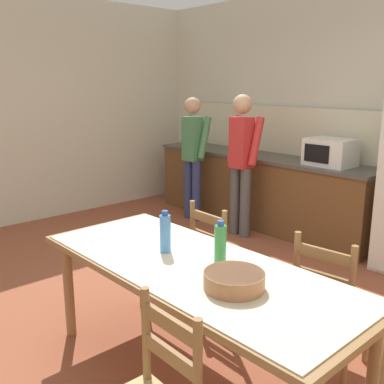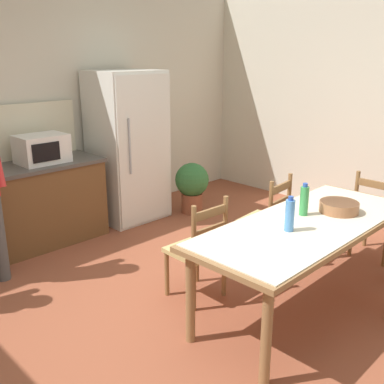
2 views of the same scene
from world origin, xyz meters
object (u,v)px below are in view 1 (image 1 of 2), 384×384
Objects in this scene: serving_bowl at (234,279)px; person_at_counter at (242,158)px; chair_side_far_left at (220,260)px; bottle_near_centre at (165,233)px; person_at_sink at (193,152)px; microwave at (330,152)px; chair_side_far_right at (330,303)px; dining_table at (194,276)px; bottle_off_centre at (220,244)px.

serving_bowl is 3.06m from person_at_counter.
serving_bowl is 1.23m from chair_side_far_left.
bottle_near_centre is at bearing 174.85° from serving_bowl.
chair_side_far_left is 2.59m from person_at_sink.
microwave is 0.30× the size of person_at_counter.
chair_side_far_left and chair_side_far_right have the same top height.
dining_table is 8.00× the size of bottle_off_centre.
bottle_off_centre is 2.76m from person_at_counter.
bottle_near_centre is 0.16× the size of person_at_counter.
chair_side_far_left is (-0.87, 0.78, -0.37)m from serving_bowl.
dining_table is 1.29× the size of person_at_counter.
bottle_off_centre is at bearing 45.59° from dining_table.
person_at_sink reaches higher than microwave.
bottle_near_centre is 3.19m from person_at_sink.
dining_table is 0.40m from serving_bowl.
dining_table is 2.37× the size of chair_side_far_right.
person_at_counter is at bearing 121.68° from bottle_near_centre.
person_at_sink is at bearing 138.22° from dining_table.
chair_side_far_left is (-0.60, 0.61, -0.44)m from bottle_off_centre.
chair_side_far_right is 0.54× the size of person_at_counter.
person_at_counter reaches higher than bottle_off_centre.
dining_table is at bearing 50.67° from chair_side_far_right.
bottle_near_centre is (0.54, -2.75, -0.17)m from microwave.
person_at_counter is (-2.03, 2.29, 0.13)m from serving_bowl.
person_at_sink reaches higher than bottle_near_centre.
microwave is 0.55× the size of chair_side_far_right.
person_at_counter is at bearing 131.45° from serving_bowl.
person_at_counter is at bearing 129.56° from bottle_off_centre.
chair_side_far_left reaches higher than serving_bowl.
bottle_off_centre is 0.33m from serving_bowl.
bottle_near_centre is (-0.27, -0.00, 0.20)m from dining_table.
serving_bowl is at bearing -67.13° from microwave.
dining_table is 0.90m from chair_side_far_left.
chair_side_far_left is 0.97m from chair_side_far_right.
person_at_counter is at bearing -50.90° from chair_side_far_left.
person_at_sink is (-1.71, -0.50, -0.14)m from microwave.
serving_bowl is (1.19, -2.81, -0.24)m from microwave.
person_at_sink is at bearing 88.71° from person_at_counter.
chair_side_far_left is 0.54× the size of person_at_counter.
person_at_counter is at bearing -148.28° from microwave.
bottle_off_centre reaches higher than dining_table.
dining_table is at bearing -143.56° from person_at_counter.
person_at_sink is at bearing -32.82° from chair_side_far_right.
bottle_near_centre is at bearing -78.90° from microwave.
chair_side_far_right is (0.10, 0.79, -0.37)m from serving_bowl.
person_at_counter reaches higher than bottle_near_centre.
chair_side_far_right is 2.65m from person_at_counter.
serving_bowl is 0.35× the size of chair_side_far_right.
bottle_off_centre is 0.84× the size of serving_bowl.
person_at_sink is (-2.52, 2.25, 0.23)m from dining_table.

